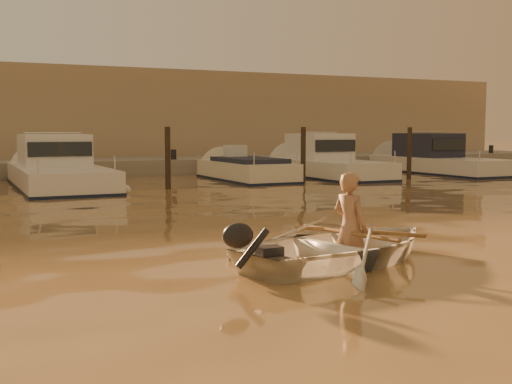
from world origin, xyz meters
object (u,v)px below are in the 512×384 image
moored_boat_4 (327,162)px  person (350,227)px  moored_boat_3 (246,174)px  waterfront_building (93,120)px  moored_boat_5 (438,159)px  dinghy (345,245)px  moored_boat_2 (58,168)px

moored_boat_4 → person: bearing=-120.4°
moored_boat_3 → waterfront_building: 11.77m
moored_boat_5 → waterfront_building: bearing=139.4°
dinghy → waterfront_building: size_ratio=0.08×
waterfront_building → person: bearing=-93.0°
dinghy → moored_boat_2: 14.57m
moored_boat_2 → moored_boat_5: size_ratio=1.10×
dinghy → moored_boat_3: moored_boat_3 is taller
moored_boat_2 → moored_boat_3: bearing=0.0°
dinghy → moored_boat_5: moored_boat_5 is taller
person → moored_boat_2: bearing=-8.3°
person → moored_boat_4: bearing=-46.7°
moored_boat_2 → waterfront_building: 11.63m
moored_boat_4 → dinghy: bearing=-120.7°
moored_boat_3 → dinghy: bearing=-109.0°
person → moored_boat_3: (4.88, 14.41, -0.27)m
moored_boat_2 → waterfront_building: bearing=73.2°
waterfront_building → moored_boat_2: bearing=-106.8°
moored_boat_4 → waterfront_building: waterfront_building is taller
dinghy → moored_boat_2: moored_boat_2 is taller
moored_boat_5 → waterfront_building: size_ratio=0.17×
dinghy → waterfront_building: (1.41, 25.44, 2.15)m
dinghy → moored_boat_4: bearing=-47.0°
moored_boat_4 → moored_boat_5: size_ratio=0.92×
moored_boat_3 → moored_boat_5: (9.29, 0.00, 0.40)m
person → moored_boat_5: 20.21m
moored_boat_3 → waterfront_building: (-3.57, 11.00, 2.17)m
moored_boat_3 → person: bearing=-108.7°
moored_boat_4 → moored_boat_5: bearing=0.0°
person → moored_boat_3: size_ratio=0.27×
moored_boat_3 → moored_boat_5: 9.29m
moored_boat_5 → moored_boat_4: bearing=180.0°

